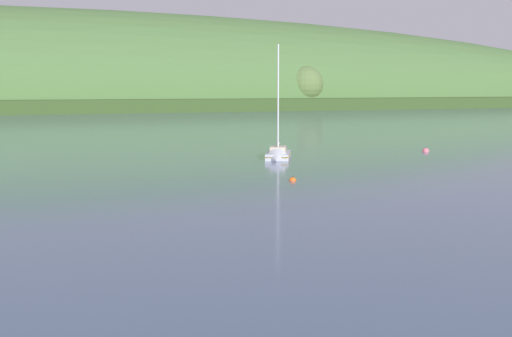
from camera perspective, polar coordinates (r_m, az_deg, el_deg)
far_shoreline_hill at (r=224.30m, az=-13.62°, el=4.22°), size 589.65×104.35×56.12m
sailboat_near_mooring at (r=64.30m, az=1.61°, el=0.85°), size 5.01×5.91×10.25m
mooring_buoy_midchannel at (r=74.12m, az=12.30°, el=1.24°), size 0.63×0.63×0.71m
mooring_buoy_off_fishing_boat at (r=49.08m, az=2.69°, el=-0.90°), size 0.46×0.46×0.54m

